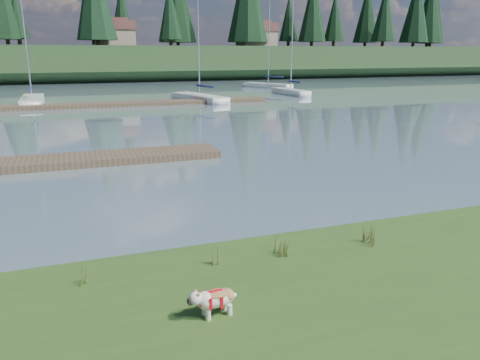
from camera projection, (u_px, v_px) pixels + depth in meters
name	position (u px, v px, depth m)	size (l,w,h in m)	color
ground	(94.00, 107.00, 38.68)	(200.00, 200.00, 0.00)	#76909E
ridge	(78.00, 64.00, 77.00)	(200.00, 20.00, 5.00)	#1D341A
bulldog	(215.00, 298.00, 7.39)	(0.80, 0.38, 0.48)	silver
dock_near	(18.00, 164.00, 18.28)	(16.00, 2.00, 0.30)	#4C3D2C
dock_far	(119.00, 104.00, 39.29)	(26.00, 2.20, 0.30)	#4C3D2C
sailboat_bg_1	(33.00, 99.00, 41.57)	(1.88, 8.74, 12.91)	white
sailboat_bg_3	(196.00, 97.00, 43.91)	(3.87, 8.88, 12.75)	white
sailboat_bg_4	(288.00, 91.00, 49.92)	(1.80, 6.92, 10.22)	white
sailboat_bg_5	(264.00, 85.00, 59.18)	(4.92, 7.20, 10.70)	white
weed_0	(216.00, 252.00, 9.22)	(0.17, 0.14, 0.56)	#475B23
weed_1	(279.00, 245.00, 9.66)	(0.17, 0.14, 0.49)	#475B23
weed_2	(373.00, 233.00, 10.09)	(0.17, 0.14, 0.66)	#475B23
weed_3	(83.00, 274.00, 8.41)	(0.17, 0.14, 0.46)	#475B23
weed_4	(284.00, 247.00, 9.58)	(0.17, 0.14, 0.49)	#475B23
weed_5	(366.00, 230.00, 10.33)	(0.17, 0.14, 0.59)	#475B23
mud_lip	(178.00, 262.00, 10.01)	(60.00, 0.50, 0.14)	#33281C
conifer_3	(3.00, 1.00, 70.36)	(4.84, 4.84, 12.25)	#382619
conifer_5	(170.00, 11.00, 76.99)	(3.96, 3.96, 10.35)	#382619
conifer_7	(313.00, 8.00, 86.39)	(5.28, 5.28, 13.20)	#382619
conifer_8	(385.00, 12.00, 87.21)	(4.62, 4.62, 11.77)	#382619
conifer_9	(430.00, 8.00, 93.83)	(5.94, 5.94, 14.62)	#382619
house_1	(115.00, 33.00, 75.88)	(6.30, 5.30, 4.65)	gray
house_2	(256.00, 34.00, 81.94)	(6.30, 5.30, 4.65)	gray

